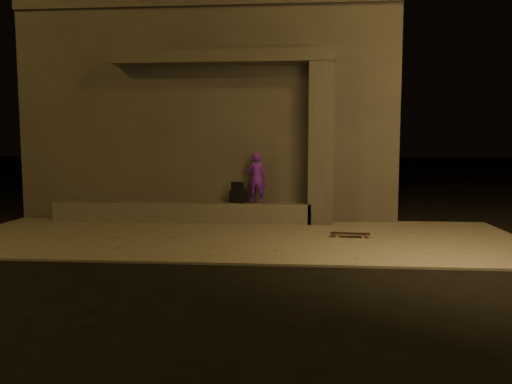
# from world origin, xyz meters

# --- Properties ---
(ground) EXTENTS (120.00, 120.00, 0.00)m
(ground) POSITION_xyz_m (0.00, 0.00, 0.00)
(ground) COLOR black
(ground) RESTS_ON ground
(sidewalk) EXTENTS (11.00, 4.40, 0.04)m
(sidewalk) POSITION_xyz_m (0.00, 2.00, 0.02)
(sidewalk) COLOR slate
(sidewalk) RESTS_ON ground
(building) EXTENTS (9.00, 5.10, 5.22)m
(building) POSITION_xyz_m (-1.00, 6.49, 2.61)
(building) COLOR #3D3A38
(building) RESTS_ON ground
(ledge) EXTENTS (6.00, 0.55, 0.45)m
(ledge) POSITION_xyz_m (-1.50, 3.75, 0.27)
(ledge) COLOR #494642
(ledge) RESTS_ON sidewalk
(column) EXTENTS (0.55, 0.55, 3.60)m
(column) POSITION_xyz_m (1.70, 3.75, 1.84)
(column) COLOR #3D3A38
(column) RESTS_ON sidewalk
(canopy) EXTENTS (5.00, 0.70, 0.28)m
(canopy) POSITION_xyz_m (-0.50, 3.80, 3.78)
(canopy) COLOR #3D3A38
(canopy) RESTS_ON column
(skateboarder) EXTENTS (0.45, 0.32, 1.16)m
(skateboarder) POSITION_xyz_m (0.26, 3.75, 1.07)
(skateboarder) COLOR #601CB8
(skateboarder) RESTS_ON ledge
(backpack) EXTENTS (0.40, 0.33, 0.49)m
(backpack) POSITION_xyz_m (-0.17, 3.75, 0.66)
(backpack) COLOR black
(backpack) RESTS_ON ledge
(skateboard) EXTENTS (0.77, 0.27, 0.08)m
(skateboard) POSITION_xyz_m (2.22, 2.06, 0.11)
(skateboard) COLOR black
(skateboard) RESTS_ON sidewalk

